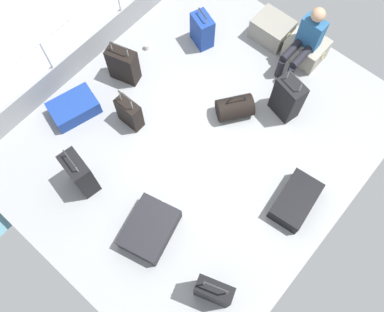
% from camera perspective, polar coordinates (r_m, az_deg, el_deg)
% --- Properties ---
extents(ground_plane, '(4.40, 5.20, 0.06)m').
position_cam_1_polar(ground_plane, '(5.99, 0.91, 2.49)').
color(ground_plane, '#939699').
extents(gunwale_port, '(0.06, 5.20, 0.45)m').
position_cam_1_polar(gunwale_port, '(6.70, -13.77, 14.41)').
color(gunwale_port, '#939699').
rests_on(gunwale_port, ground_plane).
extents(railing_port, '(0.04, 4.20, 1.02)m').
position_cam_1_polar(railing_port, '(6.28, -14.94, 17.45)').
color(railing_port, silver).
rests_on(railing_port, ground_plane).
extents(sea_wake, '(12.00, 12.00, 0.01)m').
position_cam_1_polar(sea_wake, '(7.99, -20.07, 16.79)').
color(sea_wake, '#598C9E').
rests_on(sea_wake, ground_plane).
extents(cargo_crate_0, '(0.61, 0.47, 0.36)m').
position_cam_1_polar(cargo_crate_0, '(6.91, 11.00, 16.86)').
color(cargo_crate_0, gray).
rests_on(cargo_crate_0, ground_plane).
extents(cargo_crate_1, '(0.60, 0.49, 0.37)m').
position_cam_1_polar(cargo_crate_1, '(6.79, 15.48, 14.13)').
color(cargo_crate_1, '#9E9989').
rests_on(cargo_crate_1, ground_plane).
extents(passenger_seated, '(0.34, 0.66, 1.07)m').
position_cam_1_polar(passenger_seated, '(6.40, 15.41, 15.20)').
color(passenger_seated, '#26598C').
rests_on(passenger_seated, ground_plane).
extents(suitcase_0, '(0.45, 0.34, 0.88)m').
position_cam_1_polar(suitcase_0, '(6.02, 13.07, 7.80)').
color(suitcase_0, black).
rests_on(suitcase_0, ground_plane).
extents(suitcase_1, '(0.72, 0.85, 0.27)m').
position_cam_1_polar(suitcase_1, '(5.41, -5.87, -10.02)').
color(suitcase_1, black).
rests_on(suitcase_1, ground_plane).
extents(suitcase_2, '(0.46, 0.32, 0.87)m').
position_cam_1_polar(suitcase_2, '(5.56, -15.26, -2.37)').
color(suitcase_2, black).
rests_on(suitcase_2, ground_plane).
extents(suitcase_3, '(0.47, 0.32, 0.89)m').
position_cam_1_polar(suitcase_3, '(5.07, 3.01, -18.22)').
color(suitcase_3, black).
rests_on(suitcase_3, ground_plane).
extents(suitcase_4, '(0.42, 0.35, 0.65)m').
position_cam_1_polar(suitcase_4, '(6.67, 1.42, 17.02)').
color(suitcase_4, navy).
rests_on(suitcase_4, ground_plane).
extents(suitcase_5, '(0.48, 0.33, 0.76)m').
position_cam_1_polar(suitcase_5, '(6.32, -9.49, 12.33)').
color(suitcase_5, black).
rests_on(suitcase_5, ground_plane).
extents(suitcase_6, '(0.37, 0.19, 0.73)m').
position_cam_1_polar(suitcase_6, '(5.92, -8.65, 5.91)').
color(suitcase_6, black).
rests_on(suitcase_6, ground_plane).
extents(suitcase_7, '(0.61, 0.77, 0.25)m').
position_cam_1_polar(suitcase_7, '(6.29, -16.02, 6.43)').
color(suitcase_7, navy).
rests_on(suitcase_7, ground_plane).
extents(suitcase_8, '(0.52, 0.78, 0.25)m').
position_cam_1_polar(suitcase_8, '(5.66, 14.14, -6.02)').
color(suitcase_8, black).
rests_on(suitcase_8, ground_plane).
extents(duffel_bag, '(0.57, 0.61, 0.48)m').
position_cam_1_polar(duffel_bag, '(6.03, 5.95, 6.68)').
color(duffel_bag, black).
rests_on(duffel_bag, ground_plane).
extents(paper_cup, '(0.08, 0.08, 0.10)m').
position_cam_1_polar(paper_cup, '(6.79, -6.25, 14.86)').
color(paper_cup, white).
rests_on(paper_cup, ground_plane).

